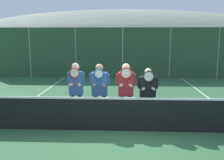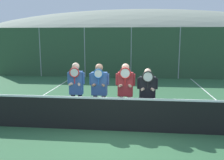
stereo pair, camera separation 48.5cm
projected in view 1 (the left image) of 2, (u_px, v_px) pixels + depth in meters
name	position (u px, v px, depth m)	size (l,w,h in m)	color
ground_plane	(121.00, 131.00, 7.07)	(120.00, 120.00, 0.00)	#2D5B38
hill_distant	(123.00, 46.00, 66.98)	(95.40, 53.00, 18.55)	gray
clubhouse_building	(114.00, 46.00, 25.03)	(18.12, 5.50, 3.40)	beige
fence_back	(123.00, 53.00, 15.88)	(18.05, 0.06, 3.19)	gray
tennis_net	(121.00, 114.00, 6.98)	(10.16, 0.09, 1.07)	gray
court_line_left_sideline	(29.00, 102.00, 10.19)	(0.05, 16.00, 0.01)	white
court_line_right_sideline	(217.00, 104.00, 9.86)	(0.05, 16.00, 0.01)	white
player_leftmost	(76.00, 88.00, 7.54)	(0.53, 0.34, 1.86)	#232838
player_center_left	(100.00, 88.00, 7.54)	(0.61, 0.34, 1.84)	#232838
player_center_right	(126.00, 88.00, 7.42)	(0.58, 0.34, 1.86)	white
player_rightmost	(148.00, 92.00, 7.38)	(0.60, 0.34, 1.73)	#56565B
car_far_left	(72.00, 59.00, 19.18)	(4.66, 1.99, 1.83)	silver
car_left_of_center	(140.00, 59.00, 19.04)	(4.41, 2.00, 1.87)	navy
car_center	(207.00, 59.00, 18.79)	(4.14, 1.98, 1.84)	navy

